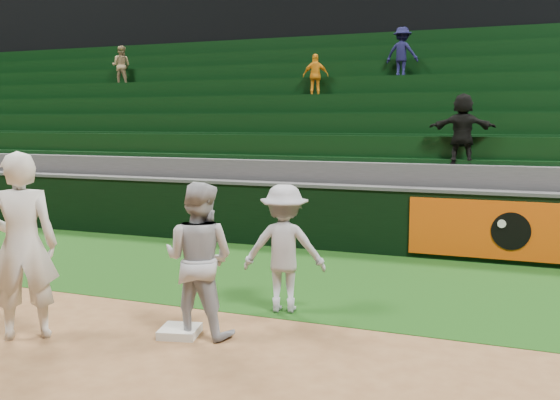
# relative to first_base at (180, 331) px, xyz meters

# --- Properties ---
(ground) EXTENTS (70.00, 70.00, 0.00)m
(ground) POSITION_rel_first_base_xyz_m (0.03, 0.06, -0.05)
(ground) COLOR brown
(ground) RESTS_ON ground
(foul_grass) EXTENTS (36.00, 4.20, 0.01)m
(foul_grass) POSITION_rel_first_base_xyz_m (0.03, 3.06, -0.04)
(foul_grass) COLOR #11360D
(foul_grass) RESTS_ON ground
(upper_deck) EXTENTS (40.00, 12.00, 12.00)m
(upper_deck) POSITION_rel_first_base_xyz_m (0.03, 17.51, 5.95)
(upper_deck) COLOR black
(upper_deck) RESTS_ON ground
(first_base) EXTENTS (0.51, 0.51, 0.10)m
(first_base) POSITION_rel_first_base_xyz_m (0.00, 0.00, 0.00)
(first_base) COLOR silver
(first_base) RESTS_ON ground
(first_baseman) EXTENTS (0.92, 0.87, 2.11)m
(first_baseman) POSITION_rel_first_base_xyz_m (-1.60, -0.68, 1.01)
(first_baseman) COLOR silver
(first_baseman) RESTS_ON ground
(baserunner) EXTENTS (0.87, 0.68, 1.76)m
(baserunner) POSITION_rel_first_base_xyz_m (0.20, 0.11, 0.83)
(baserunner) COLOR #A3A5AD
(baserunner) RESTS_ON ground
(base_coach) EXTENTS (1.17, 0.85, 1.63)m
(base_coach) POSITION_rel_first_base_xyz_m (0.78, 1.30, 0.78)
(base_coach) COLOR #A0A2AE
(base_coach) RESTS_ON foul_grass
(field_wall) EXTENTS (36.00, 0.45, 1.25)m
(field_wall) POSITION_rel_first_base_xyz_m (0.06, 5.26, 0.59)
(field_wall) COLOR black
(field_wall) RESTS_ON ground
(stadium_seating) EXTENTS (36.00, 5.95, 4.85)m
(stadium_seating) POSITION_rel_first_base_xyz_m (0.03, 9.03, 1.65)
(stadium_seating) COLOR #3C3C3F
(stadium_seating) RESTS_ON ground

